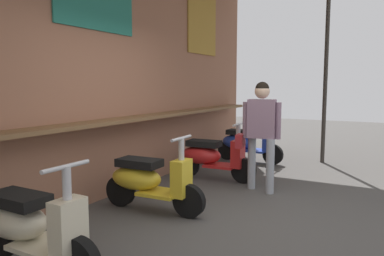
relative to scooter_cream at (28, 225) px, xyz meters
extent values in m
plane|color=#474442|center=(1.77, -1.08, -0.39)|extent=(27.38, 27.38, 0.00)
cube|color=#8C5B44|center=(1.77, 0.94, 1.61)|extent=(9.78, 0.25, 3.99)
cube|color=brown|center=(1.77, 0.64, 0.70)|extent=(8.80, 0.36, 0.05)
cube|color=olive|center=(4.79, 0.80, 2.51)|extent=(1.18, 0.02, 1.44)
cylinder|color=#332D28|center=(5.88, -1.40, 1.58)|extent=(0.08, 0.08, 3.93)
ellipsoid|color=beige|center=(0.00, 0.17, 0.01)|extent=(0.38, 0.70, 0.30)
cube|color=black|center=(0.00, 0.12, 0.21)|extent=(0.30, 0.55, 0.10)
cube|color=beige|center=(0.00, -0.18, -0.14)|extent=(0.38, 0.50, 0.04)
cube|color=beige|center=(0.00, -0.48, 0.08)|extent=(0.28, 0.16, 0.44)
cylinder|color=#B7B7BC|center=(0.00, -0.48, 0.21)|extent=(0.07, 0.07, 0.70)
cylinder|color=#B7B7BC|center=(0.00, -0.48, 0.56)|extent=(0.46, 0.04, 0.04)
ellipsoid|color=gold|center=(1.73, 0.17, 0.01)|extent=(0.41, 0.72, 0.30)
cube|color=black|center=(1.73, 0.12, 0.21)|extent=(0.32, 0.56, 0.10)
cube|color=gold|center=(1.74, -0.18, -0.14)|extent=(0.40, 0.52, 0.04)
cube|color=gold|center=(1.75, -0.48, 0.08)|extent=(0.29, 0.17, 0.44)
cylinder|color=#B7B7BC|center=(1.75, -0.48, 0.21)|extent=(0.07, 0.07, 0.70)
cylinder|color=#B7B7BC|center=(1.75, -0.48, 0.56)|extent=(0.46, 0.06, 0.04)
cylinder|color=black|center=(1.76, -0.58, -0.19)|extent=(0.12, 0.40, 0.40)
cylinder|color=black|center=(1.71, 0.42, -0.19)|extent=(0.12, 0.40, 0.40)
ellipsoid|color=red|center=(3.52, 0.17, 0.01)|extent=(0.42, 0.72, 0.30)
cube|color=black|center=(3.52, 0.12, 0.21)|extent=(0.33, 0.57, 0.10)
cube|color=red|center=(3.54, -0.18, -0.14)|extent=(0.41, 0.52, 0.04)
cube|color=red|center=(3.55, -0.48, 0.08)|extent=(0.29, 0.18, 0.44)
cylinder|color=#B7B7BC|center=(3.55, -0.48, 0.21)|extent=(0.07, 0.07, 0.70)
cylinder|color=#B7B7BC|center=(3.55, -0.48, 0.56)|extent=(0.46, 0.06, 0.04)
cylinder|color=black|center=(3.56, -0.58, -0.19)|extent=(0.12, 0.41, 0.40)
cylinder|color=black|center=(3.50, 0.42, -0.19)|extent=(0.12, 0.41, 0.40)
ellipsoid|color=#233D9E|center=(5.20, 0.17, 0.01)|extent=(0.41, 0.72, 0.30)
cube|color=black|center=(5.20, 0.12, 0.21)|extent=(0.33, 0.56, 0.10)
cube|color=#233D9E|center=(5.18, -0.18, -0.14)|extent=(0.40, 0.52, 0.04)
cube|color=#233D9E|center=(5.17, -0.48, 0.08)|extent=(0.29, 0.17, 0.44)
cylinder|color=#B7B7BC|center=(5.17, -0.48, 0.21)|extent=(0.07, 0.07, 0.70)
cylinder|color=#B7B7BC|center=(5.17, -0.48, 0.56)|extent=(0.46, 0.06, 0.04)
cylinder|color=black|center=(5.17, -0.58, -0.19)|extent=(0.12, 0.40, 0.40)
cylinder|color=black|center=(5.21, 0.42, -0.19)|extent=(0.12, 0.40, 0.40)
cylinder|color=#999EA8|center=(3.20, -1.12, 0.01)|extent=(0.12, 0.12, 0.80)
cylinder|color=#999EA8|center=(3.33, -0.80, 0.01)|extent=(0.12, 0.12, 0.80)
cube|color=gray|center=(3.26, -0.96, 0.69)|extent=(0.26, 0.43, 0.57)
sphere|color=beige|center=(3.26, -0.96, 1.09)|extent=(0.22, 0.22, 0.22)
sphere|color=black|center=(3.26, -0.96, 1.13)|extent=(0.20, 0.20, 0.20)
cylinder|color=gray|center=(3.30, -1.19, 0.67)|extent=(0.08, 0.08, 0.53)
cylinder|color=gray|center=(3.22, -0.72, 0.67)|extent=(0.08, 0.08, 0.53)
cube|color=maroon|center=(3.19, -0.66, 0.35)|extent=(0.27, 0.14, 0.20)
camera|label=1|loc=(-2.02, -2.69, 1.19)|focal=35.12mm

